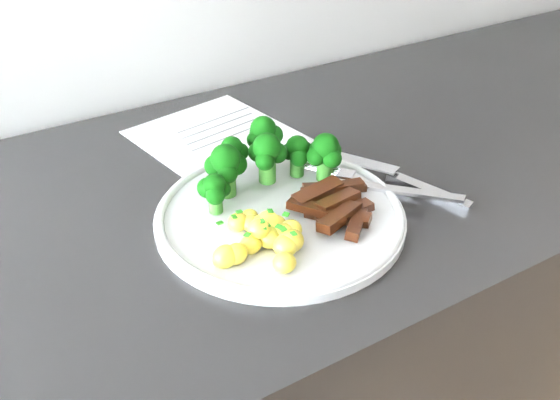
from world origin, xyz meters
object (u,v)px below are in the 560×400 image
at_px(plate, 280,214).
at_px(beef_strips, 336,206).
at_px(counter, 299,393).
at_px(recipe_paper, 231,145).
at_px(fork, 385,185).
at_px(potatoes, 268,237).
at_px(knife, 406,182).
at_px(broccoli, 265,156).

bearing_deg(plate, beef_strips, -30.64).
height_order(counter, recipe_paper, recipe_paper).
bearing_deg(fork, potatoes, -173.54).
bearing_deg(plate, knife, -7.06).
distance_m(counter, knife, 0.49).
relative_size(counter, fork, 13.50).
bearing_deg(broccoli, fork, -37.19).
bearing_deg(broccoli, knife, -28.55).
bearing_deg(beef_strips, knife, 5.58).
bearing_deg(beef_strips, recipe_paper, 95.51).
height_order(counter, broccoli, broccoli).
relative_size(broccoli, fork, 1.09).
bearing_deg(beef_strips, counter, 74.84).
bearing_deg(counter, broccoli, -168.79).
xyz_separation_m(plate, broccoli, (0.02, 0.07, 0.05)).
xyz_separation_m(fork, knife, (0.04, 0.00, -0.01)).
bearing_deg(potatoes, broccoli, 61.05).
relative_size(beef_strips, fork, 0.71).
bearing_deg(recipe_paper, counter, -65.79).
bearing_deg(beef_strips, plate, 149.36).
bearing_deg(counter, knife, -48.18).
distance_m(plate, fork, 0.14).
distance_m(counter, beef_strips, 0.50).
relative_size(counter, plate, 8.09).
relative_size(counter, broccoli, 12.40).
xyz_separation_m(counter, beef_strips, (-0.03, -0.11, 0.49)).
relative_size(broccoli, beef_strips, 1.54).
bearing_deg(fork, recipe_paper, 115.02).
bearing_deg(broccoli, recipe_paper, 82.60).
height_order(fork, knife, fork).
distance_m(recipe_paper, plate, 0.20).
distance_m(beef_strips, knife, 0.12).
relative_size(beef_strips, knife, 0.57).
bearing_deg(plate, recipe_paper, 79.90).
bearing_deg(plate, counter, 41.98).
distance_m(potatoes, fork, 0.19).
distance_m(broccoli, potatoes, 0.13).
distance_m(broccoli, knife, 0.19).
height_order(potatoes, knife, potatoes).
xyz_separation_m(broccoli, knife, (0.16, -0.09, -0.05)).
xyz_separation_m(counter, potatoes, (-0.13, -0.13, 0.49)).
bearing_deg(potatoes, beef_strips, 7.71).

